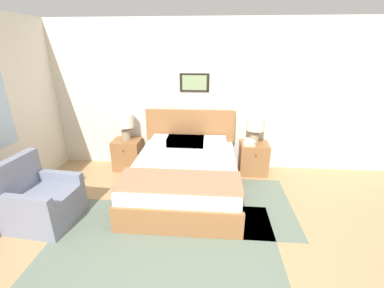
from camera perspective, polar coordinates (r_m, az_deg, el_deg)
name	(u,v)px	position (r m, az deg, el deg)	size (l,w,h in m)	color
wall_back	(200,97)	(4.62, 1.70, 10.32)	(7.69, 0.09, 2.60)	silver
area_rug_main	(162,243)	(3.24, -6.60, -20.92)	(2.68, 1.62, 0.01)	slate
area_rug_bedside	(264,205)	(3.96, 15.71, -12.89)	(0.77, 1.50, 0.01)	slate
bed	(185,175)	(3.99, -1.58, -6.81)	(1.60, 1.98, 1.10)	#936038
armchair	(41,202)	(3.88, -30.52, -10.97)	(0.80, 0.78, 0.88)	gray
nightstand_near_window	(128,154)	(4.90, -14.08, -2.22)	(0.49, 0.44, 0.56)	#936038
nightstand_by_door	(253,158)	(4.71, 13.48, -3.12)	(0.49, 0.44, 0.56)	#936038
table_lamp_near_window	(125,123)	(4.72, -14.65, 4.57)	(0.32, 0.32, 0.48)	gray
table_lamp_by_door	(255,126)	(4.53, 13.89, 3.93)	(0.32, 0.32, 0.48)	gray
book_thick_bottom	(249,143)	(4.55, 12.50, 0.14)	(0.19, 0.23, 0.04)	beige
book_hardcover_middle	(249,142)	(4.53, 12.53, 0.51)	(0.21, 0.25, 0.03)	silver
book_novel_upper	(249,140)	(4.52, 12.56, 0.83)	(0.19, 0.23, 0.03)	silver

